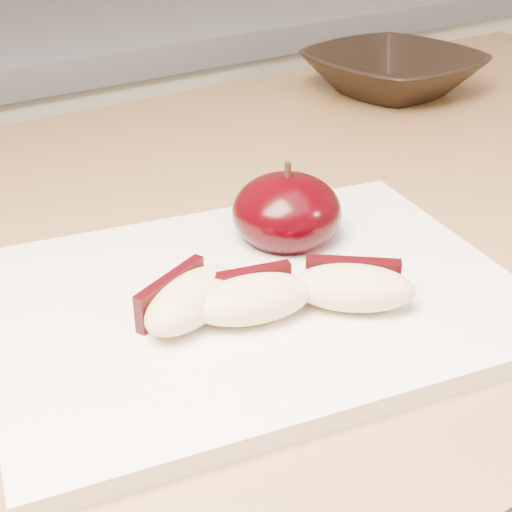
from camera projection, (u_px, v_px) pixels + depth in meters
cutting_board at (256, 299)px, 0.46m from camera, size 0.37×0.30×0.01m
apple_half at (287, 212)px, 0.51m from camera, size 0.09×0.09×0.07m
apple_wedge_a at (189, 299)px, 0.42m from camera, size 0.08×0.06×0.03m
apple_wedge_b at (252, 298)px, 0.42m from camera, size 0.08×0.05×0.03m
apple_wedge_c at (353, 286)px, 0.43m from camera, size 0.08×0.08×0.03m
bowl at (392, 72)px, 0.86m from camera, size 0.21×0.21×0.05m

